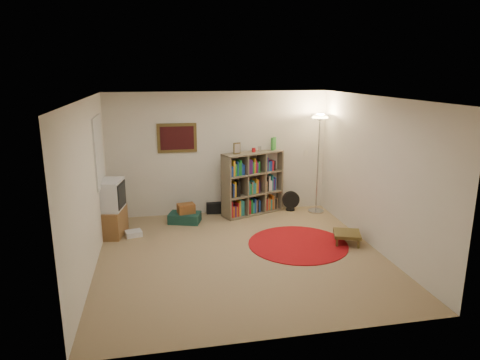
% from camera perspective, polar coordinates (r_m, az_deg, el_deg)
% --- Properties ---
extents(room, '(4.54, 4.54, 2.54)m').
position_cam_1_polar(room, '(6.62, -0.39, 0.13)').
color(room, '#88704F').
rests_on(room, ground).
extents(bookshelf, '(1.34, 0.82, 1.56)m').
position_cam_1_polar(bookshelf, '(8.78, 1.57, -0.57)').
color(bookshelf, brown).
rests_on(bookshelf, ground).
extents(floor_lamp, '(0.43, 0.43, 2.06)m').
position_cam_1_polar(floor_lamp, '(8.81, 10.55, 6.41)').
color(floor_lamp, silver).
rests_on(floor_lamp, ground).
extents(floor_fan, '(0.37, 0.21, 0.42)m').
position_cam_1_polar(floor_fan, '(9.14, 6.78, -2.78)').
color(floor_fan, black).
rests_on(floor_fan, ground).
extents(tv_stand, '(0.60, 0.77, 1.02)m').
position_cam_1_polar(tv_stand, '(8.02, -17.06, -3.69)').
color(tv_stand, brown).
rests_on(tv_stand, ground).
extents(dvd_box, '(0.33, 0.29, 0.09)m').
position_cam_1_polar(dvd_box, '(7.99, -14.00, -6.93)').
color(dvd_box, silver).
rests_on(dvd_box, ground).
extents(suitcase, '(0.68, 0.55, 0.19)m').
position_cam_1_polar(suitcase, '(8.48, -7.38, -5.01)').
color(suitcase, '#13352D').
rests_on(suitcase, ground).
extents(wicker_basket, '(0.36, 0.29, 0.18)m').
position_cam_1_polar(wicker_basket, '(8.42, -7.20, -3.79)').
color(wicker_basket, brown).
rests_on(wicker_basket, suitcase).
extents(duffel_bag, '(0.34, 0.29, 0.23)m').
position_cam_1_polar(duffel_bag, '(9.01, -3.47, -3.63)').
color(duffel_bag, black).
rests_on(duffel_bag, ground).
extents(paper_towel, '(0.15, 0.15, 0.27)m').
position_cam_1_polar(paper_towel, '(8.92, -0.33, -3.63)').
color(paper_towel, white).
rests_on(paper_towel, ground).
extents(red_rug, '(1.70, 1.70, 0.02)m').
position_cam_1_polar(red_rug, '(7.47, 7.72, -8.45)').
color(red_rug, maroon).
rests_on(red_rug, ground).
extents(side_table, '(0.56, 0.56, 0.20)m').
position_cam_1_polar(side_table, '(7.61, 14.08, -7.02)').
color(side_table, '#443618').
rests_on(side_table, ground).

